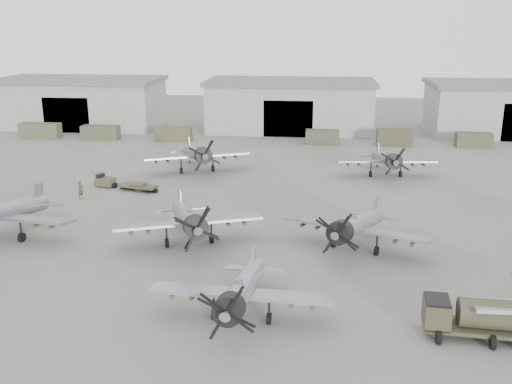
{
  "coord_description": "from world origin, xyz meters",
  "views": [
    {
      "loc": [
        4.41,
        -38.09,
        18.08
      ],
      "look_at": [
        -1.04,
        14.19,
        2.5
      ],
      "focal_mm": 40.0,
      "sensor_mm": 36.0,
      "label": 1
    }
  ],
  "objects_px": {
    "aircraft_near_1": "(241,291)",
    "fuel_tanker": "(479,316)",
    "ground_crew": "(81,190)",
    "aircraft_mid_2": "(355,226)",
    "aircraft_mid_1": "(189,220)",
    "aircraft_far_0": "(197,154)",
    "aircraft_far_1": "(387,159)",
    "tug_trailer": "(118,183)"
  },
  "relations": [
    {
      "from": "aircraft_far_0",
      "to": "tug_trailer",
      "type": "distance_m",
      "value": 11.07
    },
    {
      "from": "aircraft_near_1",
      "to": "fuel_tanker",
      "type": "xyz_separation_m",
      "value": [
        14.28,
        -0.41,
        -0.68
      ]
    },
    {
      "from": "aircraft_near_1",
      "to": "aircraft_mid_1",
      "type": "relative_size",
      "value": 0.94
    },
    {
      "from": "aircraft_far_1",
      "to": "fuel_tanker",
      "type": "height_order",
      "value": "aircraft_far_1"
    },
    {
      "from": "aircraft_far_0",
      "to": "aircraft_far_1",
      "type": "bearing_deg",
      "value": -21.44
    },
    {
      "from": "ground_crew",
      "to": "aircraft_mid_2",
      "type": "bearing_deg",
      "value": -93.91
    },
    {
      "from": "fuel_tanker",
      "to": "ground_crew",
      "type": "relative_size",
      "value": 3.47
    },
    {
      "from": "aircraft_mid_1",
      "to": "aircraft_far_0",
      "type": "xyz_separation_m",
      "value": [
        -4.26,
        24.11,
        0.14
      ]
    },
    {
      "from": "fuel_tanker",
      "to": "ground_crew",
      "type": "bearing_deg",
      "value": 149.02
    },
    {
      "from": "aircraft_near_1",
      "to": "aircraft_mid_1",
      "type": "bearing_deg",
      "value": 119.16
    },
    {
      "from": "aircraft_near_1",
      "to": "aircraft_far_0",
      "type": "distance_m",
      "value": 37.93
    },
    {
      "from": "aircraft_mid_1",
      "to": "ground_crew",
      "type": "relative_size",
      "value": 6.46
    },
    {
      "from": "fuel_tanker",
      "to": "tug_trailer",
      "type": "relative_size",
      "value": 0.87
    },
    {
      "from": "tug_trailer",
      "to": "ground_crew",
      "type": "relative_size",
      "value": 3.97
    },
    {
      "from": "aircraft_near_1",
      "to": "ground_crew",
      "type": "relative_size",
      "value": 6.06
    },
    {
      "from": "aircraft_near_1",
      "to": "aircraft_mid_2",
      "type": "height_order",
      "value": "aircraft_mid_2"
    },
    {
      "from": "aircraft_far_0",
      "to": "ground_crew",
      "type": "height_order",
      "value": "aircraft_far_0"
    },
    {
      "from": "aircraft_near_1",
      "to": "ground_crew",
      "type": "bearing_deg",
      "value": 133.44
    },
    {
      "from": "aircraft_mid_1",
      "to": "aircraft_mid_2",
      "type": "distance_m",
      "value": 13.79
    },
    {
      "from": "aircraft_mid_2",
      "to": "aircraft_far_0",
      "type": "xyz_separation_m",
      "value": [
        -18.06,
        24.01,
        0.2
      ]
    },
    {
      "from": "aircraft_near_1",
      "to": "ground_crew",
      "type": "distance_m",
      "value": 31.75
    },
    {
      "from": "aircraft_mid_1",
      "to": "aircraft_far_1",
      "type": "bearing_deg",
      "value": 31.3
    },
    {
      "from": "aircraft_far_0",
      "to": "fuel_tanker",
      "type": "xyz_separation_m",
      "value": [
        24.54,
        -36.92,
        -0.98
      ]
    },
    {
      "from": "aircraft_mid_2",
      "to": "aircraft_mid_1",
      "type": "bearing_deg",
      "value": -157.43
    },
    {
      "from": "aircraft_mid_2",
      "to": "tug_trailer",
      "type": "xyz_separation_m",
      "value": [
        -25.68,
        16.19,
        -1.66
      ]
    },
    {
      "from": "aircraft_far_0",
      "to": "aircraft_near_1",
      "type": "bearing_deg",
      "value": -96.7
    },
    {
      "from": "aircraft_mid_2",
      "to": "fuel_tanker",
      "type": "distance_m",
      "value": 14.47
    },
    {
      "from": "aircraft_mid_1",
      "to": "ground_crew",
      "type": "distance_m",
      "value": 18.73
    },
    {
      "from": "aircraft_mid_1",
      "to": "aircraft_mid_2",
      "type": "xyz_separation_m",
      "value": [
        13.79,
        0.1,
        -0.06
      ]
    },
    {
      "from": "fuel_tanker",
      "to": "tug_trailer",
      "type": "height_order",
      "value": "fuel_tanker"
    },
    {
      "from": "fuel_tanker",
      "to": "aircraft_mid_2",
      "type": "bearing_deg",
      "value": 121.09
    },
    {
      "from": "fuel_tanker",
      "to": "ground_crew",
      "type": "height_order",
      "value": "fuel_tanker"
    },
    {
      "from": "aircraft_mid_1",
      "to": "aircraft_far_0",
      "type": "height_order",
      "value": "aircraft_far_0"
    },
    {
      "from": "aircraft_mid_2",
      "to": "aircraft_far_0",
      "type": "relative_size",
      "value": 0.92
    },
    {
      "from": "aircraft_near_1",
      "to": "fuel_tanker",
      "type": "relative_size",
      "value": 1.75
    },
    {
      "from": "aircraft_mid_1",
      "to": "aircraft_far_1",
      "type": "height_order",
      "value": "aircraft_mid_1"
    },
    {
      "from": "fuel_tanker",
      "to": "aircraft_far_0",
      "type": "bearing_deg",
      "value": 128.05
    },
    {
      "from": "aircraft_mid_1",
      "to": "tug_trailer",
      "type": "distance_m",
      "value": 20.24
    },
    {
      "from": "tug_trailer",
      "to": "aircraft_mid_2",
      "type": "bearing_deg",
      "value": -17.19
    },
    {
      "from": "aircraft_far_1",
      "to": "tug_trailer",
      "type": "xyz_separation_m",
      "value": [
        -30.97,
        -8.2,
        -1.64
      ]
    },
    {
      "from": "ground_crew",
      "to": "aircraft_far_1",
      "type": "bearing_deg",
      "value": -50.63
    },
    {
      "from": "aircraft_far_0",
      "to": "ground_crew",
      "type": "distance_m",
      "value": 15.98
    }
  ]
}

